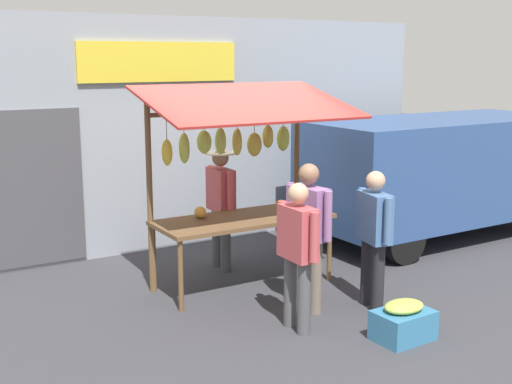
% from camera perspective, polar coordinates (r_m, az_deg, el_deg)
% --- Properties ---
extents(ground_plane, '(40.00, 40.00, 0.00)m').
position_cam_1_polar(ground_plane, '(8.54, -1.05, -7.90)').
color(ground_plane, '#38383D').
extents(street_backdrop, '(9.00, 0.30, 3.40)m').
position_cam_1_polar(street_backdrop, '(10.07, -7.62, 4.89)').
color(street_backdrop, '#8C939E').
rests_on(street_backdrop, ground).
extents(market_stall, '(2.50, 1.46, 2.50)m').
position_cam_1_polar(market_stall, '(8.22, -1.27, 2.63)').
color(market_stall, brown).
rests_on(market_stall, ground).
extents(vendor_with_sunhat, '(0.42, 0.70, 1.62)m').
position_cam_1_polar(vendor_with_sunhat, '(8.96, -3.00, -0.64)').
color(vendor_with_sunhat, '#4C4C51').
rests_on(vendor_with_sunhat, ground).
extents(shopper_in_grey_tee, '(0.28, 0.71, 1.68)m').
position_cam_1_polar(shopper_in_grey_tee, '(7.50, 4.43, -2.89)').
color(shopper_in_grey_tee, '#726656').
rests_on(shopper_in_grey_tee, ground).
extents(shopper_with_shopping_bag, '(0.31, 0.67, 1.59)m').
position_cam_1_polar(shopper_with_shopping_bag, '(7.67, 9.96, -3.22)').
color(shopper_with_shopping_bag, '#232328').
rests_on(shopper_with_shopping_bag, ground).
extents(shopper_with_ponytail, '(0.23, 0.68, 1.57)m').
position_cam_1_polar(shopper_with_ponytail, '(6.95, 3.55, -4.68)').
color(shopper_with_ponytail, '#4C4C51').
rests_on(shopper_with_ponytail, ground).
extents(parked_van, '(4.43, 1.91, 1.88)m').
position_cam_1_polar(parked_van, '(10.87, 14.66, 2.02)').
color(parked_van, '#2D4C84').
rests_on(parked_van, ground).
extents(produce_crate_near, '(0.60, 0.44, 0.41)m').
position_cam_1_polar(produce_crate_near, '(7.09, 12.37, -10.69)').
color(produce_crate_near, teal).
rests_on(produce_crate_near, ground).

